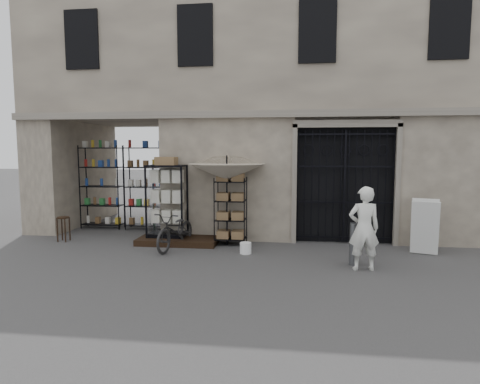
# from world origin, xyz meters

# --- Properties ---
(ground) EXTENTS (80.00, 80.00, 0.00)m
(ground) POSITION_xyz_m (0.00, 0.00, 0.00)
(ground) COLOR black
(ground) RESTS_ON ground
(main_building) EXTENTS (14.00, 4.00, 9.00)m
(main_building) POSITION_xyz_m (0.00, 4.00, 4.50)
(main_building) COLOR tan
(main_building) RESTS_ON ground
(shop_recess) EXTENTS (3.00, 1.70, 3.00)m
(shop_recess) POSITION_xyz_m (-4.50, 2.80, 1.50)
(shop_recess) COLOR black
(shop_recess) RESTS_ON ground
(shop_shelving) EXTENTS (2.70, 0.50, 2.50)m
(shop_shelving) POSITION_xyz_m (-4.55, 3.30, 1.25)
(shop_shelving) COLOR black
(shop_shelving) RESTS_ON ground
(iron_gate) EXTENTS (2.50, 0.21, 3.00)m
(iron_gate) POSITION_xyz_m (1.75, 2.28, 1.50)
(iron_gate) COLOR black
(iron_gate) RESTS_ON ground
(step_platform) EXTENTS (2.00, 0.90, 0.15)m
(step_platform) POSITION_xyz_m (-2.40, 1.55, 0.07)
(step_platform) COLOR black
(step_platform) RESTS_ON ground
(display_cabinet) EXTENTS (1.01, 0.73, 1.98)m
(display_cabinet) POSITION_xyz_m (-2.71, 1.67, 0.97)
(display_cabinet) COLOR black
(display_cabinet) RESTS_ON step_platform
(wire_rack) EXTENTS (0.82, 0.64, 1.69)m
(wire_rack) POSITION_xyz_m (-1.06, 1.61, 0.83)
(wire_rack) COLOR black
(wire_rack) RESTS_ON ground
(market_umbrella) EXTENTS (1.90, 1.93, 2.68)m
(market_umbrella) POSITION_xyz_m (-1.15, 1.58, 1.93)
(market_umbrella) COLOR black
(market_umbrella) RESTS_ON ground
(white_bucket) EXTENTS (0.27, 0.27, 0.25)m
(white_bucket) POSITION_xyz_m (-0.59, 0.79, 0.13)
(white_bucket) COLOR white
(white_bucket) RESTS_ON ground
(bicycle) EXTENTS (0.76, 1.00, 1.72)m
(bicycle) POSITION_xyz_m (-2.30, 1.04, 0.00)
(bicycle) COLOR black
(bicycle) RESTS_ON ground
(wooden_stool) EXTENTS (0.30, 0.30, 0.64)m
(wooden_stool) POSITION_xyz_m (-5.42, 1.45, 0.34)
(wooden_stool) COLOR black
(wooden_stool) RESTS_ON ground
(steel_bollard) EXTENTS (0.20, 0.20, 0.88)m
(steel_bollard) POSITION_xyz_m (1.70, 0.15, 0.44)
(steel_bollard) COLOR #57595D
(steel_bollard) RESTS_ON ground
(shopkeeper) EXTENTS (0.77, 1.71, 0.40)m
(shopkeeper) POSITION_xyz_m (1.85, -0.15, 0.00)
(shopkeeper) COLOR white
(shopkeeper) RESTS_ON ground
(easel_sign) EXTENTS (0.75, 0.81, 1.22)m
(easel_sign) POSITION_xyz_m (3.44, 1.27, 0.63)
(easel_sign) COLOR silver
(easel_sign) RESTS_ON ground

